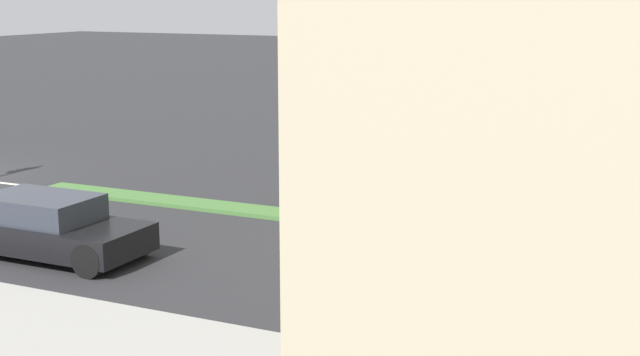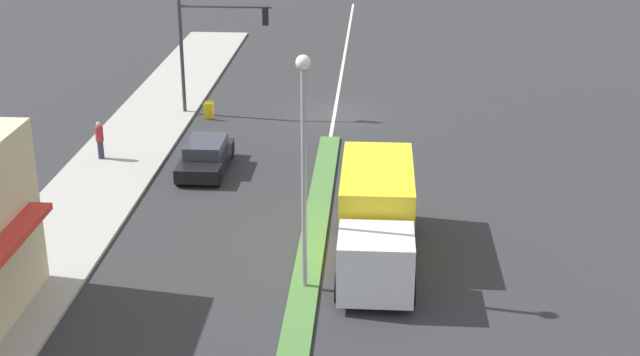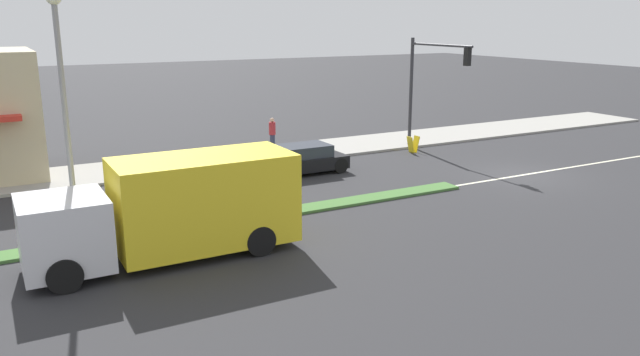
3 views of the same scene
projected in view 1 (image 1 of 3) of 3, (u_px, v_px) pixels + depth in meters
ground_plane at (562, 250)px, 18.93m from camera, size 160.00×160.00×0.00m
street_lamp at (599, 22)px, 17.76m from camera, size 0.44×0.44×7.37m
delivery_truck at (501, 158)px, 21.38m from camera, size 2.44×7.50×2.87m
suv_black at (47, 227)px, 18.37m from camera, size 1.82×4.20×1.27m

